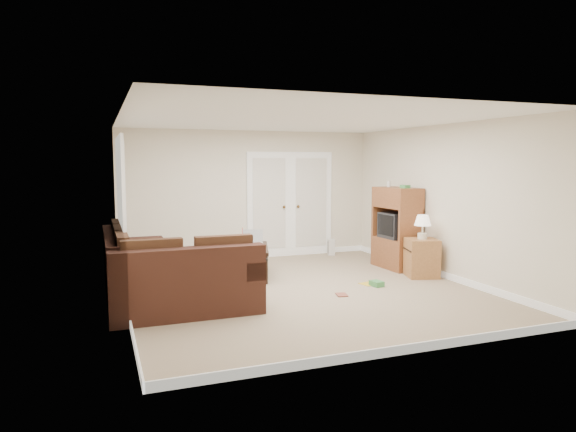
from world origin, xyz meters
name	(u,v)px	position (x,y,z in m)	size (l,w,h in m)	color
floor	(301,290)	(0.00, 0.00, 0.00)	(5.50, 5.50, 0.00)	tan
ceiling	(302,120)	(0.00, 0.00, 2.50)	(5.00, 5.50, 0.02)	white
wall_left	(122,212)	(-2.50, 0.00, 1.25)	(0.02, 5.50, 2.50)	silver
wall_right	(444,202)	(2.50, 0.00, 1.25)	(0.02, 5.50, 2.50)	silver
wall_back	(249,195)	(0.00, 2.75, 1.25)	(5.00, 0.02, 2.50)	silver
wall_front	(408,229)	(0.00, -2.75, 1.25)	(5.00, 0.02, 2.50)	silver
baseboards	(301,287)	(0.00, 0.00, 0.05)	(5.00, 5.50, 0.10)	white
french_doors	(290,205)	(0.85, 2.71, 1.04)	(1.80, 0.05, 2.13)	white
window_left	(121,185)	(-2.46, 1.00, 1.55)	(0.05, 1.92, 1.42)	white
sectional_sofa	(157,276)	(-2.06, 0.14, 0.34)	(1.91, 2.84, 0.88)	#3A1E16
coffee_table	(250,260)	(-0.46, 1.17, 0.27)	(0.92, 1.33, 0.83)	black
tv_armoire	(396,228)	(2.20, 0.91, 0.73)	(0.53, 0.92, 1.55)	brown
side_cabinet	(422,255)	(2.20, 0.13, 0.37)	(0.61, 0.61, 1.03)	#A46D3C
space_heater	(331,247)	(1.64, 2.45, 0.17)	(0.13, 0.11, 0.33)	silver
floor_magazine	(370,284)	(1.16, -0.02, 0.00)	(0.30, 0.23, 0.01)	gold
floor_greenbox	(377,284)	(1.17, -0.19, 0.04)	(0.15, 0.20, 0.08)	#3E8A47
floor_book	(337,295)	(0.35, -0.47, 0.01)	(0.15, 0.21, 0.02)	brown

